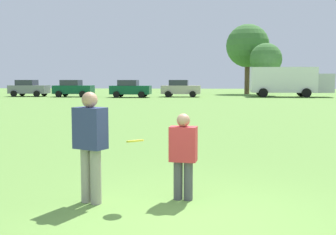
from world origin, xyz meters
name	(u,v)px	position (x,y,z in m)	size (l,w,h in m)	color
ground_plane	(188,220)	(0.00, 0.00, 0.00)	(150.64, 150.64, 0.00)	#608C3D
player_thrower	(90,141)	(-1.57, 0.67, 1.00)	(0.57, 0.47, 1.77)	gray
player_defender	(183,152)	(-0.12, 0.97, 0.79)	(0.46, 0.31, 1.42)	#4C4C51
frisbee	(135,141)	(-0.85, 0.58, 1.02)	(0.27, 0.27, 0.08)	yellow
parked_car_near_left	(29,88)	(-19.04, 38.78, 0.92)	(4.25, 2.32, 1.82)	slate
parked_car_mid_left	(73,88)	(-13.82, 38.20, 0.92)	(4.25, 2.32, 1.82)	#0C4C2D
parked_car_center	(130,89)	(-7.44, 37.43, 0.92)	(4.25, 2.32, 1.82)	#0C4C2D
parked_car_mid_right	(181,88)	(-2.24, 39.09, 0.92)	(4.25, 2.32, 1.82)	#B7AD99
box_truck	(289,81)	(9.39, 39.98, 1.75)	(8.57, 3.18, 3.18)	white
tree_west_maple	(248,46)	(5.78, 48.13, 6.07)	(5.43, 5.43, 8.82)	brown
tree_center_elm	(266,59)	(7.50, 44.13, 4.20)	(3.76, 3.76, 6.11)	brown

